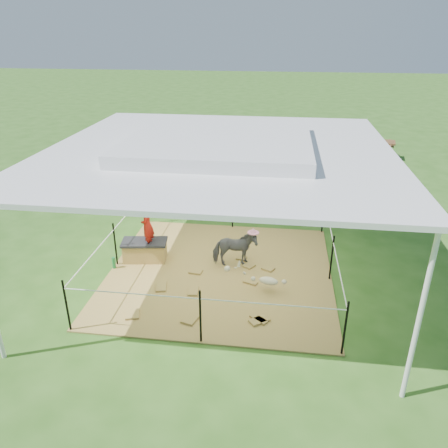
# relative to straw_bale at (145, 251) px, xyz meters

# --- Properties ---
(ground) EXTENTS (90.00, 90.00, 0.00)m
(ground) POSITION_rel_straw_bale_xyz_m (1.71, -0.29, -0.23)
(ground) COLOR #2D5919
(ground) RESTS_ON ground
(hay_patch) EXTENTS (4.60, 4.60, 0.03)m
(hay_patch) POSITION_rel_straw_bale_xyz_m (1.71, -0.29, -0.22)
(hay_patch) COLOR brown
(hay_patch) RESTS_ON ground
(canopy_tent) EXTENTS (6.30, 6.30, 2.90)m
(canopy_tent) POSITION_rel_straw_bale_xyz_m (1.71, -0.29, 2.46)
(canopy_tent) COLOR silver
(canopy_tent) RESTS_ON ground
(rope_fence) EXTENTS (4.54, 4.54, 1.00)m
(rope_fence) POSITION_rel_straw_bale_xyz_m (1.71, -0.29, 0.41)
(rope_fence) COLOR black
(rope_fence) RESTS_ON ground
(straw_bale) EXTENTS (0.96, 0.58, 0.40)m
(straw_bale) POSITION_rel_straw_bale_xyz_m (0.00, 0.00, 0.00)
(straw_bale) COLOR olive
(straw_bale) RESTS_ON hay_patch
(dark_cloth) EXTENTS (1.03, 0.63, 0.05)m
(dark_cloth) POSITION_rel_straw_bale_xyz_m (0.00, 0.00, 0.23)
(dark_cloth) COLOR black
(dark_cloth) RESTS_ON straw_bale
(woman) EXTENTS (0.31, 0.43, 1.09)m
(woman) POSITION_rel_straw_bale_xyz_m (0.10, 0.00, 0.75)
(woman) COLOR red
(woman) RESTS_ON straw_bale
(green_bottle) EXTENTS (0.08, 0.08, 0.25)m
(green_bottle) POSITION_rel_straw_bale_xyz_m (-0.55, -0.45, -0.08)
(green_bottle) COLOR #1A7935
(green_bottle) RESTS_ON hay_patch
(pony) EXTENTS (1.00, 0.64, 0.78)m
(pony) POSITION_rel_straw_bale_xyz_m (1.98, 0.01, 0.19)
(pony) COLOR #48484C
(pony) RESTS_ON hay_patch
(pink_hat) EXTENTS (0.24, 0.24, 0.11)m
(pink_hat) POSITION_rel_straw_bale_xyz_m (1.98, 0.01, 0.63)
(pink_hat) COLOR pink
(pink_hat) RESTS_ON pony
(foal) EXTENTS (1.05, 0.73, 0.53)m
(foal) POSITION_rel_straw_bale_xyz_m (2.73, -0.92, 0.06)
(foal) COLOR #BCAB89
(foal) RESTS_ON hay_patch
(trash_barrel) EXTENTS (0.57, 0.57, 0.87)m
(trash_barrel) POSITION_rel_straw_bale_xyz_m (6.04, 5.88, 0.20)
(trash_barrel) COLOR #173FAD
(trash_barrel) RESTS_ON ground
(picnic_table_near) EXTENTS (2.22, 2.00, 0.76)m
(picnic_table_near) POSITION_rel_straw_bale_xyz_m (3.48, 7.91, 0.15)
(picnic_table_near) COLOR brown
(picnic_table_near) RESTS_ON ground
(picnic_table_far) EXTENTS (1.84, 1.47, 0.69)m
(picnic_table_far) POSITION_rel_straw_bale_xyz_m (6.35, 9.20, 0.11)
(picnic_table_far) COLOR #59311E
(picnic_table_far) RESTS_ON ground
(distant_person) EXTENTS (0.64, 0.55, 1.14)m
(distant_person) POSITION_rel_straw_bale_xyz_m (4.33, 6.72, 0.34)
(distant_person) COLOR #2F60B3
(distant_person) RESTS_ON ground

